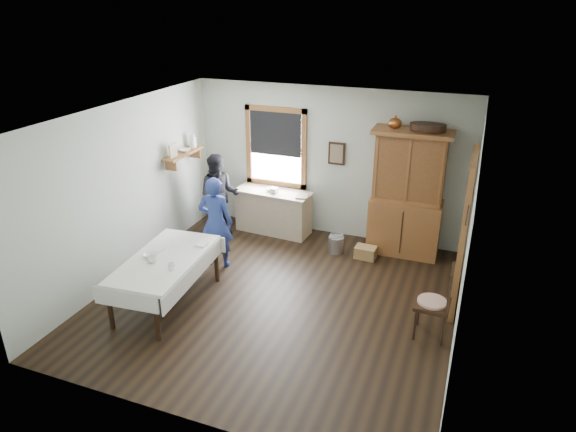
% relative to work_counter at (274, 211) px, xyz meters
% --- Properties ---
extents(room, '(5.01, 5.01, 2.70)m').
position_rel_work_counter_xyz_m(room, '(0.93, -2.15, 0.95)').
color(room, black).
rests_on(room, ground).
extents(window, '(1.18, 0.07, 1.48)m').
position_rel_work_counter_xyz_m(window, '(-0.07, 0.31, 1.22)').
color(window, white).
rests_on(window, room).
extents(doorway, '(0.09, 1.14, 2.22)m').
position_rel_work_counter_xyz_m(doorway, '(3.39, -1.30, 0.76)').
color(doorway, '#3F342D').
rests_on(doorway, room).
extents(wall_shelf, '(0.24, 1.00, 0.44)m').
position_rel_work_counter_xyz_m(wall_shelf, '(-1.44, -0.61, 1.17)').
color(wall_shelf, brown).
rests_on(wall_shelf, room).
extents(framed_picture, '(0.30, 0.04, 0.40)m').
position_rel_work_counter_xyz_m(framed_picture, '(1.08, 0.31, 1.15)').
color(framed_picture, '#311C11').
rests_on(framed_picture, room).
extents(rug_beater, '(0.01, 0.27, 0.27)m').
position_rel_work_counter_xyz_m(rug_beater, '(3.38, -1.85, 1.32)').
color(rug_beater, black).
rests_on(rug_beater, room).
extents(work_counter, '(1.45, 0.64, 0.81)m').
position_rel_work_counter_xyz_m(work_counter, '(0.00, 0.00, 0.00)').
color(work_counter, tan).
rests_on(work_counter, room).
extents(china_hutch, '(1.27, 0.62, 2.16)m').
position_rel_work_counter_xyz_m(china_hutch, '(2.40, 0.01, 0.67)').
color(china_hutch, brown).
rests_on(china_hutch, room).
extents(dining_table, '(1.10, 1.90, 0.73)m').
position_rel_work_counter_xyz_m(dining_table, '(-0.49, -2.81, -0.04)').
color(dining_table, white).
rests_on(dining_table, room).
extents(spindle_chair, '(0.48, 0.48, 1.03)m').
position_rel_work_counter_xyz_m(spindle_chair, '(3.13, -2.24, 0.11)').
color(spindle_chair, '#311C11').
rests_on(spindle_chair, room).
extents(pail, '(0.34, 0.34, 0.29)m').
position_rel_work_counter_xyz_m(pail, '(1.33, -0.40, -0.26)').
color(pail, '#95979D').
rests_on(pail, room).
extents(wicker_basket, '(0.36, 0.26, 0.20)m').
position_rel_work_counter_xyz_m(wicker_basket, '(1.86, -0.43, -0.30)').
color(wicker_basket, '#9B7346').
rests_on(wicker_basket, room).
extents(woman_blue, '(0.57, 0.43, 1.42)m').
position_rel_work_counter_xyz_m(woman_blue, '(-0.37, -1.53, 0.30)').
color(woman_blue, navy).
rests_on(woman_blue, room).
extents(figure_dark, '(0.83, 0.74, 1.41)m').
position_rel_work_counter_xyz_m(figure_dark, '(-0.88, -0.44, 0.30)').
color(figure_dark, black).
rests_on(figure_dark, room).
extents(table_cup_a, '(0.14, 0.14, 0.10)m').
position_rel_work_counter_xyz_m(table_cup_a, '(-0.57, -2.97, 0.37)').
color(table_cup_a, white).
rests_on(table_cup_a, dining_table).
extents(table_cup_b, '(0.11, 0.11, 0.10)m').
position_rel_work_counter_xyz_m(table_cup_b, '(-0.21, -3.05, 0.37)').
color(table_cup_b, white).
rests_on(table_cup_b, dining_table).
extents(table_bowl, '(0.28, 0.28, 0.06)m').
position_rel_work_counter_xyz_m(table_bowl, '(-0.69, -2.83, 0.35)').
color(table_bowl, white).
rests_on(table_bowl, dining_table).
extents(counter_book, '(0.21, 0.26, 0.02)m').
position_rel_work_counter_xyz_m(counter_book, '(0.49, -0.10, 0.42)').
color(counter_book, '#74644D').
rests_on(counter_book, work_counter).
extents(counter_bowl, '(0.19, 0.19, 0.06)m').
position_rel_work_counter_xyz_m(counter_bowl, '(-0.04, -0.00, 0.43)').
color(counter_bowl, white).
rests_on(counter_bowl, work_counter).
extents(shelf_bowl, '(0.22, 0.22, 0.05)m').
position_rel_work_counter_xyz_m(shelf_bowl, '(-1.44, -0.60, 1.19)').
color(shelf_bowl, white).
rests_on(shelf_bowl, wall_shelf).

